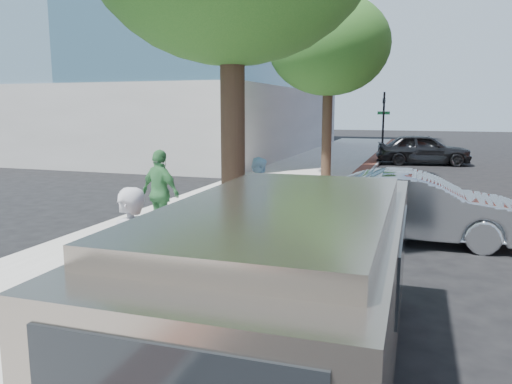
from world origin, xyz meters
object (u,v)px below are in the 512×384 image
at_px(person_gray, 130,263).
at_px(parking_meter, 264,202).
at_px(person_officer, 259,194).
at_px(bg_car, 423,149).
at_px(sedan_silver, 415,207).
at_px(person_green, 161,193).
at_px(van, 296,278).

bearing_deg(person_gray, parking_meter, 179.89).
bearing_deg(person_officer, bg_car, -50.51).
bearing_deg(parking_meter, sedan_silver, 46.61).
bearing_deg(parking_meter, person_green, 161.52).
xyz_separation_m(person_officer, van, (2.26, -5.61, 0.13)).
height_order(person_gray, person_officer, person_gray).
bearing_deg(person_green, van, 152.91).
distance_m(person_green, van, 6.05).
bearing_deg(bg_car, van, 169.28).
xyz_separation_m(parking_meter, bg_car, (2.62, 18.59, -0.41)).
bearing_deg(parking_meter, bg_car, 81.98).
bearing_deg(van, person_gray, 178.32).
relative_size(person_gray, bg_car, 0.39).
bearing_deg(van, parking_meter, 111.90).
bearing_deg(sedan_silver, person_gray, 152.40).
distance_m(person_green, bg_car, 18.48).
bearing_deg(sedan_silver, van, 169.11).
distance_m(person_gray, bg_car, 22.35).
relative_size(sedan_silver, bg_car, 0.98).
distance_m(sedan_silver, van, 6.39).
bearing_deg(parking_meter, person_gray, -98.63).
bearing_deg(person_gray, person_green, -146.23).
distance_m(parking_meter, person_officer, 2.20).
bearing_deg(bg_car, person_officer, 160.61).
xyz_separation_m(parking_meter, van, (1.50, -3.56, -0.09)).
distance_m(parking_meter, sedan_silver, 3.78).
bearing_deg(bg_car, person_green, 155.72).
relative_size(person_officer, person_green, 0.89).
xyz_separation_m(person_green, bg_car, (5.23, 17.72, -0.29)).
height_order(person_officer, sedan_silver, person_officer).
height_order(parking_meter, person_green, person_green).
distance_m(sedan_silver, bg_car, 15.86).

